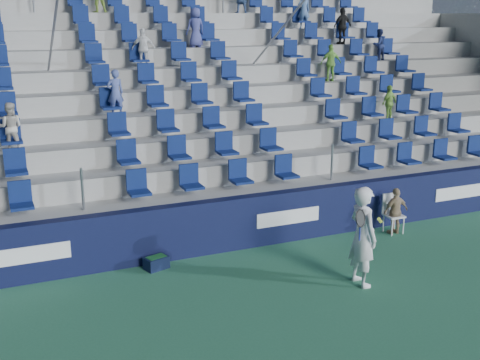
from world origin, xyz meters
TOP-DOWN VIEW (x-y plane):
  - ground at (0.00, 0.00)m, footprint 70.00×70.00m
  - sponsor_wall at (0.00, 3.15)m, footprint 24.00×0.32m
  - grandstand at (-0.00, 8.24)m, footprint 24.00×8.17m
  - tennis_player at (1.76, 0.44)m, footprint 0.69×0.73m
  - line_judge_chair at (4.16, 2.65)m, footprint 0.43×0.44m
  - line_judge at (4.16, 2.50)m, footprint 0.67×0.28m
  - ball_bin at (-1.73, 2.75)m, footprint 0.55×0.44m

SIDE VIEW (x-z plane):
  - ground at x=0.00m, z-range 0.00..0.00m
  - ball_bin at x=-1.73m, z-range 0.01..0.28m
  - line_judge_chair at x=4.16m, z-range 0.07..1.02m
  - line_judge at x=4.16m, z-range 0.00..1.14m
  - sponsor_wall at x=0.00m, z-range 0.00..1.20m
  - tennis_player at x=1.76m, z-range 0.00..1.99m
  - grandstand at x=0.00m, z-range -1.18..5.45m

